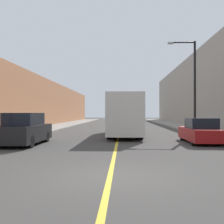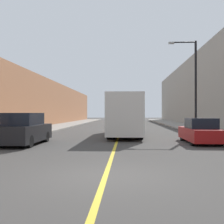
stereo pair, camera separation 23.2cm
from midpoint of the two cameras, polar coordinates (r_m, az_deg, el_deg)
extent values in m
plane|color=#3F3D3A|center=(7.96, -0.63, -13.89)|extent=(200.00, 200.00, 0.00)
cube|color=gray|center=(38.82, -10.28, -2.89)|extent=(3.99, 72.00, 0.15)
cube|color=gray|center=(38.60, 15.11, -2.90)|extent=(3.99, 72.00, 0.15)
cube|color=#B2724C|center=(39.93, -15.86, 1.98)|extent=(4.00, 72.00, 6.82)
cube|color=gray|center=(39.72, 20.77, 4.72)|extent=(4.00, 72.00, 10.59)
cube|color=gold|center=(37.77, 2.38, -3.07)|extent=(0.16, 72.00, 0.01)
cube|color=silver|center=(21.81, 3.17, -0.47)|extent=(2.58, 10.04, 2.96)
cube|color=black|center=(16.83, 3.17, 1.23)|extent=(2.19, 0.04, 1.33)
cylinder|color=black|center=(18.78, 0.09, -4.41)|extent=(0.57, 1.02, 1.02)
cylinder|color=black|center=(18.78, 6.25, -4.41)|extent=(0.57, 1.02, 1.02)
cylinder|color=black|center=(24.98, 0.86, -3.37)|extent=(0.57, 1.02, 1.02)
cylinder|color=black|center=(24.98, 5.47, -3.37)|extent=(0.57, 1.02, 1.02)
cube|color=black|center=(16.50, -17.97, -4.37)|extent=(1.86, 4.70, 0.96)
cube|color=black|center=(16.24, -18.27, -1.46)|extent=(1.64, 2.59, 0.72)
cube|color=black|center=(14.35, -21.32, -4.31)|extent=(1.58, 0.04, 0.43)
cylinder|color=black|center=(15.48, -22.45, -5.92)|extent=(0.41, 0.68, 0.68)
cylinder|color=black|center=(14.91, -17.39, -6.14)|extent=(0.41, 0.68, 0.68)
cylinder|color=black|center=(18.14, -18.45, -5.09)|extent=(0.41, 0.68, 0.68)
cylinder|color=black|center=(17.66, -14.05, -5.22)|extent=(0.41, 0.68, 0.68)
cube|color=maroon|center=(17.43, 18.96, -4.56)|extent=(1.82, 4.43, 0.75)
cube|color=black|center=(17.17, 19.16, -2.31)|extent=(1.60, 1.99, 0.64)
cube|color=black|center=(15.33, 21.19, -4.66)|extent=(1.55, 0.04, 0.34)
cylinder|color=black|center=(15.94, 17.85, -5.87)|extent=(0.40, 0.62, 0.62)
cylinder|color=black|center=(16.36, 22.68, -5.72)|extent=(0.40, 0.62, 0.62)
cylinder|color=black|center=(18.60, 15.69, -5.06)|extent=(0.40, 0.62, 0.62)
cylinder|color=black|center=(18.96, 19.90, -4.96)|extent=(0.40, 0.62, 0.62)
cylinder|color=black|center=(24.61, 18.02, 5.27)|extent=(0.20, 0.20, 8.16)
cylinder|color=black|center=(25.06, 15.55, 14.43)|extent=(2.15, 0.12, 0.12)
cube|color=#999993|center=(24.84, 13.05, 14.44)|extent=(0.50, 0.24, 0.16)
camera|label=1|loc=(0.12, -89.65, 0.00)|focal=42.00mm
camera|label=2|loc=(0.12, 90.35, 0.00)|focal=42.00mm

